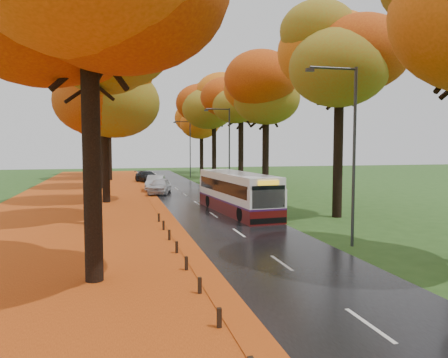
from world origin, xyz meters
name	(u,v)px	position (x,y,z in m)	size (l,w,h in m)	color
ground	(369,326)	(0.00, 0.00, 0.00)	(160.00, 160.00, 0.00)	#284C19
road	(195,202)	(0.00, 25.00, 0.02)	(6.50, 90.00, 0.04)	black
centre_line	(195,201)	(0.00, 25.00, 0.04)	(0.12, 90.00, 0.01)	silver
leaf_verge	(78,206)	(-9.00, 25.00, 0.01)	(12.00, 90.00, 0.02)	#8F2E0D
leaf_drift	(157,203)	(-3.05, 25.00, 0.04)	(0.90, 90.00, 0.01)	#D15915
trees_left	(101,83)	(-7.18, 27.06, 9.53)	(9.20, 74.00, 13.88)	black
trees_right	(271,87)	(7.19, 26.91, 9.69)	(9.30, 74.20, 13.96)	black
bollard_row	(192,274)	(-3.70, 4.70, 0.26)	(0.11, 23.51, 0.52)	black
streetlamp_near	(349,142)	(3.95, 8.00, 4.71)	(2.45, 0.18, 8.00)	#333538
streetlamp_mid	(227,144)	(3.95, 30.00, 4.71)	(2.45, 0.18, 8.00)	#333538
streetlamp_far	(188,144)	(3.95, 52.00, 4.71)	(2.45, 0.18, 8.00)	#333538
bus	(237,192)	(1.76, 18.63, 1.44)	(3.21, 10.34, 2.68)	#4D0C0C
car_white	(160,186)	(-2.18, 31.29, 0.78)	(1.75, 4.35, 1.48)	silver
car_silver	(156,183)	(-2.26, 34.77, 0.79)	(1.59, 4.57, 1.50)	#A1A4A9
car_dark	(147,177)	(-2.35, 45.17, 0.71)	(1.88, 4.62, 1.34)	black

